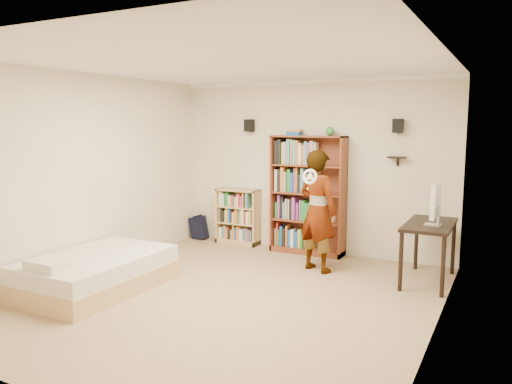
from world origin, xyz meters
TOP-DOWN VIEW (x-y plane):
  - ground at (0.00, 0.00)m, footprint 4.50×5.00m
  - room_shell at (0.00, 0.00)m, footprint 4.52×5.02m
  - crown_molding at (0.00, 0.00)m, footprint 4.50×5.00m
  - speaker_left at (-1.05, 2.40)m, footprint 0.14×0.12m
  - speaker_right at (1.35, 2.40)m, footprint 0.14×0.12m
  - wall_shelf at (1.35, 2.41)m, footprint 0.25×0.16m
  - tall_bookshelf at (0.02, 2.33)m, footprint 1.17×0.34m
  - low_bookshelf at (-1.25, 2.36)m, footprint 0.75×0.28m
  - computer_desk at (1.95, 1.68)m, footprint 0.57×1.14m
  - imac at (2.00, 1.54)m, footprint 0.17×0.54m
  - daybed at (-1.63, -0.51)m, footprint 1.19×1.83m
  - person at (0.50, 1.50)m, footprint 0.72×0.59m
  - wii_wheel at (0.50, 1.19)m, footprint 0.20×0.08m
  - navy_bag at (-2.05, 2.35)m, footprint 0.32×0.22m

SIDE VIEW (x-z plane):
  - ground at x=0.00m, z-range -0.01..0.01m
  - navy_bag at x=-2.05m, z-range 0.00..0.42m
  - daybed at x=-1.63m, z-range 0.00..0.54m
  - computer_desk at x=1.95m, z-range 0.00..0.77m
  - low_bookshelf at x=-1.25m, z-range 0.00..0.93m
  - person at x=0.50m, z-range 0.00..1.68m
  - tall_bookshelf at x=0.02m, z-range 0.00..1.85m
  - imac at x=2.00m, z-range 0.77..1.31m
  - wii_wheel at x=0.50m, z-range 1.24..1.45m
  - wall_shelf at x=1.35m, z-range 1.54..1.56m
  - room_shell at x=0.00m, z-range 0.41..3.12m
  - speaker_left at x=-1.05m, z-range 1.90..2.10m
  - speaker_right at x=1.35m, z-range 1.90..2.10m
  - crown_molding at x=0.00m, z-range 2.64..2.70m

